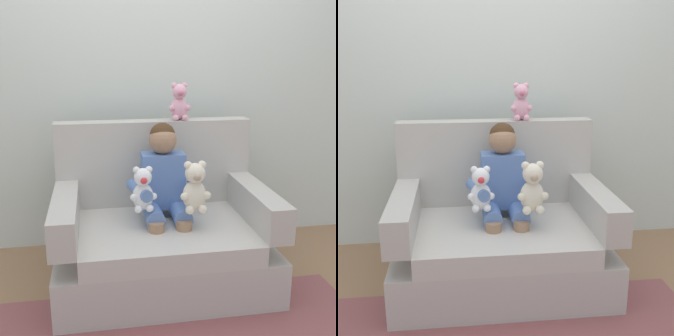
# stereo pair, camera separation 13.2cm
# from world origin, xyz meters

# --- Properties ---
(ground_plane) EXTENTS (8.00, 8.00, 0.00)m
(ground_plane) POSITION_xyz_m (0.00, 0.00, 0.00)
(ground_plane) COLOR #936D4C
(back_wall) EXTENTS (6.00, 0.10, 2.60)m
(back_wall) POSITION_xyz_m (0.00, 0.73, 1.30)
(back_wall) COLOR silver
(back_wall) RESTS_ON ground
(armchair) EXTENTS (1.27, 0.88, 0.96)m
(armchair) POSITION_xyz_m (0.00, 0.05, 0.30)
(armchair) COLOR #BCB7AD
(armchair) RESTS_ON ground
(seated_child) EXTENTS (0.45, 0.39, 0.82)m
(seated_child) POSITION_xyz_m (0.02, 0.07, 0.61)
(seated_child) COLOR #597AB7
(seated_child) RESTS_ON armchair
(plush_white) EXTENTS (0.15, 0.13, 0.26)m
(plush_white) POSITION_xyz_m (-0.12, -0.06, 0.63)
(plush_white) COLOR white
(plush_white) RESTS_ON armchair
(plush_cream) EXTENTS (0.18, 0.14, 0.30)m
(plush_cream) POSITION_xyz_m (0.16, -0.13, 0.65)
(plush_cream) COLOR silver
(plush_cream) RESTS_ON armchair
(plush_pink_on_backrest) EXTENTS (0.14, 0.12, 0.24)m
(plush_pink_on_backrest) POSITION_xyz_m (0.17, 0.36, 1.07)
(plush_pink_on_backrest) COLOR #EAA8BC
(plush_pink_on_backrest) RESTS_ON armchair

